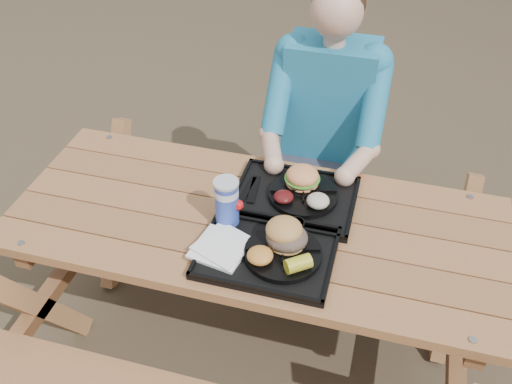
# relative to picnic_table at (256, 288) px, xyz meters

# --- Properties ---
(ground) EXTENTS (60.00, 60.00, 0.00)m
(ground) POSITION_rel_picnic_table_xyz_m (0.00, 0.00, -0.38)
(ground) COLOR #999999
(ground) RESTS_ON ground
(picnic_table) EXTENTS (1.80, 1.49, 0.75)m
(picnic_table) POSITION_rel_picnic_table_xyz_m (0.00, 0.00, 0.00)
(picnic_table) COLOR #999999
(picnic_table) RESTS_ON ground
(tray_near) EXTENTS (0.45, 0.35, 0.02)m
(tray_near) POSITION_rel_picnic_table_xyz_m (0.08, -0.16, 0.39)
(tray_near) COLOR black
(tray_near) RESTS_ON picnic_table
(tray_far) EXTENTS (0.45, 0.35, 0.02)m
(tray_far) POSITION_rel_picnic_table_xyz_m (0.11, 0.14, 0.39)
(tray_far) COLOR black
(tray_far) RESTS_ON picnic_table
(plate_near) EXTENTS (0.26, 0.26, 0.02)m
(plate_near) POSITION_rel_picnic_table_xyz_m (0.14, -0.17, 0.41)
(plate_near) COLOR black
(plate_near) RESTS_ON tray_near
(plate_far) EXTENTS (0.26, 0.26, 0.02)m
(plate_far) POSITION_rel_picnic_table_xyz_m (0.14, 0.15, 0.41)
(plate_far) COLOR black
(plate_far) RESTS_ON tray_far
(napkin_stack) EXTENTS (0.20, 0.20, 0.02)m
(napkin_stack) POSITION_rel_picnic_table_xyz_m (-0.07, -0.20, 0.40)
(napkin_stack) COLOR white
(napkin_stack) RESTS_ON tray_near
(soda_cup) EXTENTS (0.08, 0.08, 0.17)m
(soda_cup) POSITION_rel_picnic_table_xyz_m (-0.09, -0.05, 0.48)
(soda_cup) COLOR #1533A2
(soda_cup) RESTS_ON tray_near
(condiment_bbq) EXTENTS (0.05, 0.05, 0.03)m
(condiment_bbq) POSITION_rel_picnic_table_xyz_m (0.09, -0.04, 0.41)
(condiment_bbq) COLOR #330508
(condiment_bbq) RESTS_ON tray_near
(condiment_mustard) EXTENTS (0.06, 0.06, 0.03)m
(condiment_mustard) POSITION_rel_picnic_table_xyz_m (0.16, -0.03, 0.41)
(condiment_mustard) COLOR gold
(condiment_mustard) RESTS_ON tray_near
(sandwich) EXTENTS (0.13, 0.13, 0.14)m
(sandwich) POSITION_rel_picnic_table_xyz_m (0.14, -0.13, 0.48)
(sandwich) COLOR #C78B46
(sandwich) RESTS_ON plate_near
(mac_cheese) EXTENTS (0.09, 0.09, 0.04)m
(mac_cheese) POSITION_rel_picnic_table_xyz_m (0.08, -0.23, 0.44)
(mac_cheese) COLOR gold
(mac_cheese) RESTS_ON plate_near
(corn_cob) EXTENTS (0.12, 0.12, 0.05)m
(corn_cob) POSITION_rel_picnic_table_xyz_m (0.20, -0.23, 0.44)
(corn_cob) COLOR gold
(corn_cob) RESTS_ON plate_near
(cutlery_far) EXTENTS (0.05, 0.16, 0.01)m
(cutlery_far) POSITION_rel_picnic_table_xyz_m (-0.05, 0.14, 0.40)
(cutlery_far) COLOR black
(cutlery_far) RESTS_ON tray_far
(burger) EXTENTS (0.12, 0.12, 0.11)m
(burger) POSITION_rel_picnic_table_xyz_m (0.13, 0.20, 0.47)
(burger) COLOR #F59756
(burger) RESTS_ON plate_far
(baked_beans) EXTENTS (0.07, 0.07, 0.03)m
(baked_beans) POSITION_rel_picnic_table_xyz_m (0.08, 0.09, 0.43)
(baked_beans) COLOR #561112
(baked_beans) RESTS_ON plate_far
(potato_salad) EXTENTS (0.08, 0.08, 0.05)m
(potato_salad) POSITION_rel_picnic_table_xyz_m (0.21, 0.09, 0.44)
(potato_salad) COLOR beige
(potato_salad) RESTS_ON plate_far
(diner) EXTENTS (0.48, 0.84, 1.28)m
(diner) POSITION_rel_picnic_table_xyz_m (0.14, 0.70, 0.27)
(diner) COLOR #1A8AB8
(diner) RESTS_ON ground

